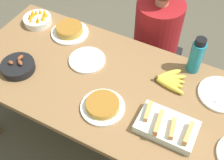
{
  "coord_description": "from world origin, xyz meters",
  "views": [
    {
      "loc": [
        0.49,
        -0.94,
        2.02
      ],
      "look_at": [
        0.0,
        0.0,
        0.76
      ],
      "focal_mm": 45.0,
      "sensor_mm": 36.0,
      "label": 1
    }
  ],
  "objects": [
    {
      "name": "fruit_bowl_mango",
      "position": [
        -0.73,
        0.25,
        0.77
      ],
      "size": [
        0.2,
        0.2,
        0.11
      ],
      "color": "white",
      "rests_on": "dining_table"
    },
    {
      "name": "empty_plate_far_right",
      "position": [
        -0.22,
        0.09,
        0.74
      ],
      "size": [
        0.23,
        0.23,
        0.02
      ],
      "color": "white",
      "rests_on": "dining_table"
    },
    {
      "name": "ground_plane",
      "position": [
        0.0,
        0.0,
        0.0
      ],
      "size": [
        14.0,
        14.0,
        0.0
      ],
      "primitive_type": "plane",
      "color": "#565142"
    },
    {
      "name": "frittata_plate_side",
      "position": [
        0.04,
        -0.18,
        0.76
      ],
      "size": [
        0.25,
        0.25,
        0.05
      ],
      "color": "white",
      "rests_on": "dining_table"
    },
    {
      "name": "skillet",
      "position": [
        -0.57,
        -0.17,
        0.76
      ],
      "size": [
        0.32,
        0.27,
        0.08
      ],
      "rotation": [
        0.0,
        0.0,
        3.79
      ],
      "color": "black",
      "rests_on": "dining_table"
    },
    {
      "name": "frittata_plate_center",
      "position": [
        -0.47,
        0.26,
        0.76
      ],
      "size": [
        0.26,
        0.26,
        0.06
      ],
      "color": "white",
      "rests_on": "dining_table"
    },
    {
      "name": "banana_bunch",
      "position": [
        0.29,
        0.17,
        0.75
      ],
      "size": [
        0.21,
        0.2,
        0.04
      ],
      "color": "gold",
      "rests_on": "dining_table"
    },
    {
      "name": "empty_plate_near_front",
      "position": [
        0.59,
        0.21,
        0.74
      ],
      "size": [
        0.26,
        0.26,
        0.02
      ],
      "color": "white",
      "rests_on": "dining_table"
    },
    {
      "name": "person_figure",
      "position": [
        0.03,
        0.67,
        0.47
      ],
      "size": [
        0.38,
        0.38,
        1.14
      ],
      "color": "black",
      "rests_on": "ground_plane"
    },
    {
      "name": "dining_table",
      "position": [
        0.0,
        0.0,
        0.64
      ],
      "size": [
        1.86,
        0.82,
        0.73
      ],
      "color": "olive",
      "rests_on": "ground_plane"
    },
    {
      "name": "water_bottle",
      "position": [
        0.39,
        0.33,
        0.85
      ],
      "size": [
        0.08,
        0.08,
        0.25
      ],
      "color": "teal",
      "rests_on": "dining_table"
    },
    {
      "name": "melon_tray",
      "position": [
        0.39,
        -0.15,
        0.76
      ],
      "size": [
        0.31,
        0.19,
        0.09
      ],
      "color": "silver",
      "rests_on": "dining_table"
    }
  ]
}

